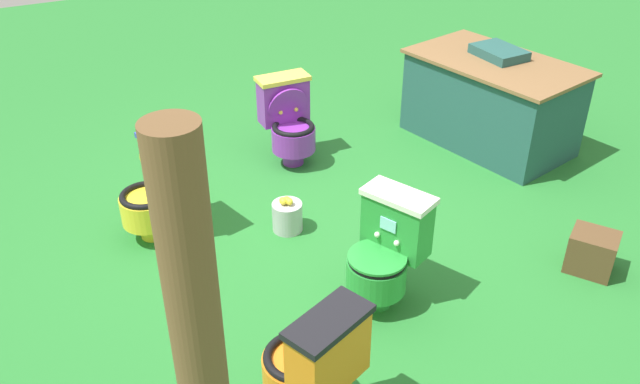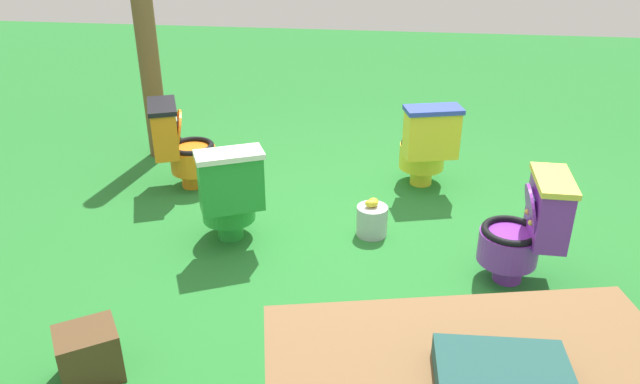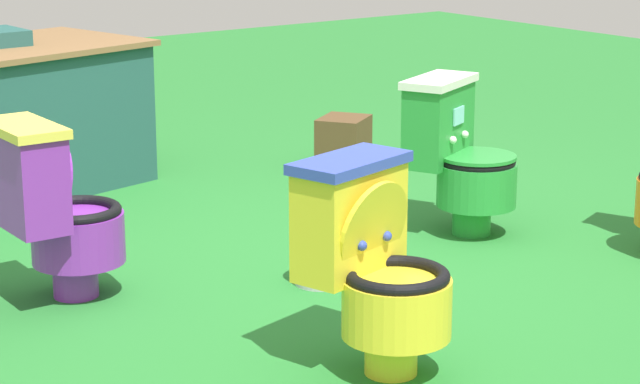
{
  "view_description": "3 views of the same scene",
  "coord_description": "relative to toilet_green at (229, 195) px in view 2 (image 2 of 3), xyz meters",
  "views": [
    {
      "loc": [
        3.6,
        -1.82,
        2.8
      ],
      "look_at": [
        0.21,
        -0.08,
        0.43
      ],
      "focal_mm": 37.28,
      "sensor_mm": 36.0,
      "label": 1
    },
    {
      "loc": [
        -0.17,
        3.67,
        2.27
      ],
      "look_at": [
        0.3,
        -0.14,
        0.35
      ],
      "focal_mm": 34.99,
      "sensor_mm": 36.0,
      "label": 2
    },
    {
      "loc": [
        -2.94,
        -4.11,
        1.66
      ],
      "look_at": [
        -0.02,
        -0.15,
        0.37
      ],
      "focal_mm": 69.59,
      "sensor_mm": 36.0,
      "label": 3
    }
  ],
  "objects": [
    {
      "name": "toilet_green",
      "position": [
        0.0,
        0.0,
        0.0
      ],
      "size": [
        0.57,
        0.61,
        0.73
      ],
      "rotation": [
        0.0,
        0.0,
        3.57
      ],
      "color": "green",
      "rests_on": "ground"
    },
    {
      "name": "toilet_yellow",
      "position": [
        -1.35,
        -1.05,
        0.0
      ],
      "size": [
        0.51,
        0.58,
        0.73
      ],
      "rotation": [
        0.0,
        0.0,
        3.4
      ],
      "color": "yellow",
      "rests_on": "ground"
    },
    {
      "name": "lemon_bucket",
      "position": [
        -0.96,
        -0.22,
        -0.25
      ],
      "size": [
        0.22,
        0.22,
        0.28
      ],
      "color": "#B7B7BF",
      "rests_on": "ground"
    },
    {
      "name": "ground",
      "position": [
        -0.9,
        -0.01,
        -0.37
      ],
      "size": [
        14.0,
        14.0,
        0.0
      ],
      "primitive_type": "plane",
      "color": "#26752D"
    },
    {
      "name": "wooden_post",
      "position": [
        1.06,
        -1.45,
        0.63
      ],
      "size": [
        0.18,
        0.18,
        2.01
      ],
      "primitive_type": "cylinder",
      "color": "brown",
      "rests_on": "ground"
    },
    {
      "name": "small_crate",
      "position": [
        0.38,
        1.38,
        -0.23
      ],
      "size": [
        0.38,
        0.37,
        0.28
      ],
      "primitive_type": "cube",
      "rotation": [
        0.0,
        0.0,
        3.73
      ],
      "color": "brown",
      "rests_on": "ground"
    },
    {
      "name": "toilet_orange",
      "position": [
        0.62,
        -0.81,
        0.0
      ],
      "size": [
        0.61,
        0.56,
        0.73
      ],
      "rotation": [
        0.0,
        0.0,
        1.95
      ],
      "color": "orange",
      "rests_on": "ground"
    },
    {
      "name": "toilet_purple",
      "position": [
        -1.92,
        0.24,
        0.0
      ],
      "size": [
        0.5,
        0.44,
        0.73
      ],
      "rotation": [
        0.0,
        0.0,
        4.69
      ],
      "color": "purple",
      "rests_on": "ground"
    }
  ]
}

